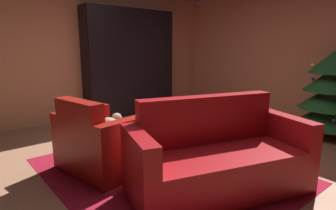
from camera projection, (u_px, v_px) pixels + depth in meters
The scene contains 11 objects.
ground_plane at pixel (175, 159), 3.63m from camera, with size 7.40×7.40×0.00m, color #9B694E.
wall_back at pixel (297, 55), 5.32m from camera, with size 5.63×0.06×2.56m, color tan.
wall_left at pixel (82, 55), 5.46m from camera, with size 0.06×6.29×2.56m, color tan.
area_rug at pixel (165, 170), 3.28m from camera, with size 2.80×2.35×0.01m, color maroon.
bookshelf_unit at pixel (135, 64), 5.97m from camera, with size 0.38×2.02×2.20m.
armchair_red at pixel (101, 144), 3.26m from camera, with size 1.10×0.91×0.87m.
couch_red at pixel (218, 160), 2.78m from camera, with size 1.27×1.95×0.94m.
coffee_table at pixel (160, 140), 3.18m from camera, with size 0.69×0.69×0.43m.
book_stack_on_table at pixel (164, 132), 3.13m from camera, with size 0.20×0.18×0.11m.
bottle_on_table at pixel (153, 122), 3.31m from camera, with size 0.06×0.06×0.31m.
decorated_tree at pixel (332, 93), 4.44m from camera, with size 1.10×1.10×1.41m.
Camera 1 is at (2.56, -2.26, 1.43)m, focal length 29.72 mm.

